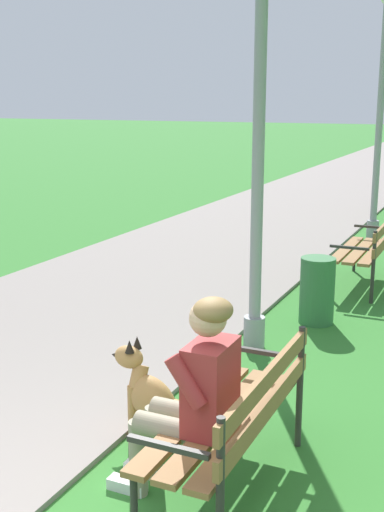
# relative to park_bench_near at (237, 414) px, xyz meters

# --- Properties ---
(park_bench_near) EXTENTS (0.55, 1.50, 0.85)m
(park_bench_near) POSITION_rel_park_bench_near_xyz_m (0.00, 0.00, 0.00)
(park_bench_near) COLOR olive
(park_bench_near) RESTS_ON ground
(park_bench_mid) EXTENTS (0.55, 1.50, 0.85)m
(park_bench_mid) POSITION_rel_park_bench_near_xyz_m (-0.14, 4.85, 0.00)
(park_bench_mid) COLOR olive
(park_bench_mid) RESTS_ON ground
(person_seated_on_near_bench) EXTENTS (0.74, 0.49, 1.25)m
(person_seated_on_near_bench) POSITION_rel_park_bench_near_xyz_m (-0.21, -0.16, 0.17)
(person_seated_on_near_bench) COLOR gray
(person_seated_on_near_bench) RESTS_ON ground
(dog_shepherd) EXTENTS (0.83, 0.31, 0.71)m
(dog_shepherd) POSITION_rel_park_bench_near_xyz_m (-0.72, 0.36, -0.25)
(dog_shepherd) COLOR #B27F47
(dog_shepherd) RESTS_ON ground
(lamp_post_near) EXTENTS (0.24, 0.24, 4.54)m
(lamp_post_near) POSITION_rel_park_bench_near_xyz_m (-0.71, 2.30, 1.84)
(lamp_post_near) COLOR gray
(lamp_post_near) RESTS_ON ground
(lamp_post_mid) EXTENTS (0.24, 0.24, 4.03)m
(lamp_post_mid) POSITION_rel_park_bench_near_xyz_m (-0.61, 7.89, 1.58)
(lamp_post_mid) COLOR gray
(lamp_post_mid) RESTS_ON ground
(litter_bin) EXTENTS (0.36, 0.36, 0.70)m
(litter_bin) POSITION_rel_park_bench_near_xyz_m (-0.36, 3.23, -0.16)
(litter_bin) COLOR #2D6638
(litter_bin) RESTS_ON ground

